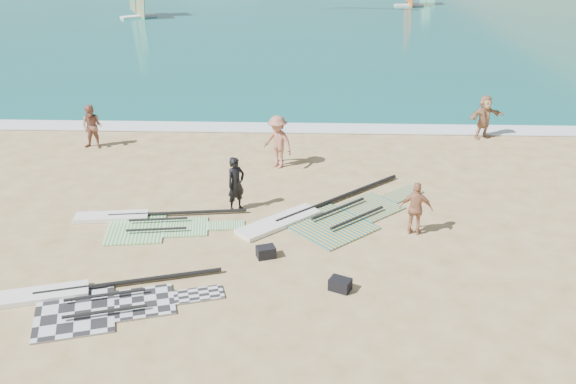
{
  "coord_description": "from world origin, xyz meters",
  "views": [
    {
      "loc": [
        1.66,
        -12.27,
        8.47
      ],
      "look_at": [
        1.1,
        4.0,
        1.0
      ],
      "focal_mm": 40.0,
      "sensor_mm": 36.0,
      "label": 1
    }
  ],
  "objects_px": {
    "rig_green": "(144,222)",
    "gear_bag_far": "(340,284)",
    "beachgoer_left": "(92,127)",
    "beachgoer_mid": "(278,142)",
    "beachgoer_back": "(416,209)",
    "person_wetsuit": "(236,184)",
    "rig_grey": "(85,300)",
    "beachgoer_right": "(484,117)",
    "gear_bag_near": "(266,252)",
    "rig_orange": "(324,216)"
  },
  "relations": [
    {
      "from": "rig_orange",
      "to": "beachgoer_right",
      "type": "bearing_deg",
      "value": 6.09
    },
    {
      "from": "gear_bag_near",
      "to": "person_wetsuit",
      "type": "height_order",
      "value": "person_wetsuit"
    },
    {
      "from": "rig_green",
      "to": "rig_grey",
      "type": "bearing_deg",
      "value": -103.53
    },
    {
      "from": "rig_green",
      "to": "beachgoer_mid",
      "type": "relative_size",
      "value": 2.71
    },
    {
      "from": "beachgoer_mid",
      "to": "beachgoer_left",
      "type": "bearing_deg",
      "value": -155.83
    },
    {
      "from": "beachgoer_mid",
      "to": "beachgoer_right",
      "type": "relative_size",
      "value": 1.08
    },
    {
      "from": "gear_bag_far",
      "to": "beachgoer_mid",
      "type": "height_order",
      "value": "beachgoer_mid"
    },
    {
      "from": "person_wetsuit",
      "to": "gear_bag_near",
      "type": "bearing_deg",
      "value": -113.16
    },
    {
      "from": "rig_green",
      "to": "person_wetsuit",
      "type": "xyz_separation_m",
      "value": [
        2.55,
        1.03,
        0.78
      ]
    },
    {
      "from": "beachgoer_left",
      "to": "beachgoer_right",
      "type": "bearing_deg",
      "value": 12.55
    },
    {
      "from": "rig_green",
      "to": "beachgoer_right",
      "type": "xyz_separation_m",
      "value": [
        11.4,
        7.64,
        0.8
      ]
    },
    {
      "from": "beachgoer_left",
      "to": "beachgoer_right",
      "type": "relative_size",
      "value": 0.97
    },
    {
      "from": "gear_bag_far",
      "to": "person_wetsuit",
      "type": "xyz_separation_m",
      "value": [
        -2.92,
        4.24,
        0.68
      ]
    },
    {
      "from": "rig_grey",
      "to": "beachgoer_back",
      "type": "height_order",
      "value": "beachgoer_back"
    },
    {
      "from": "beachgoer_left",
      "to": "gear_bag_near",
      "type": "bearing_deg",
      "value": -42.09
    },
    {
      "from": "rig_grey",
      "to": "gear_bag_far",
      "type": "bearing_deg",
      "value": -9.65
    },
    {
      "from": "gear_bag_far",
      "to": "beachgoer_left",
      "type": "relative_size",
      "value": 0.3
    },
    {
      "from": "gear_bag_far",
      "to": "person_wetsuit",
      "type": "distance_m",
      "value": 5.19
    },
    {
      "from": "beachgoer_mid",
      "to": "gear_bag_near",
      "type": "bearing_deg",
      "value": -52.67
    },
    {
      "from": "rig_orange",
      "to": "person_wetsuit",
      "type": "bearing_deg",
      "value": 128.06
    },
    {
      "from": "gear_bag_near",
      "to": "beachgoer_right",
      "type": "height_order",
      "value": "beachgoer_right"
    },
    {
      "from": "rig_grey",
      "to": "beachgoer_right",
      "type": "xyz_separation_m",
      "value": [
        11.82,
        11.55,
        0.8
      ]
    },
    {
      "from": "beachgoer_mid",
      "to": "beachgoer_back",
      "type": "relative_size",
      "value": 1.21
    },
    {
      "from": "rig_green",
      "to": "beachgoer_left",
      "type": "bearing_deg",
      "value": 111.41
    },
    {
      "from": "beachgoer_mid",
      "to": "beachgoer_right",
      "type": "distance_m",
      "value": 8.43
    },
    {
      "from": "rig_green",
      "to": "gear_bag_near",
      "type": "height_order",
      "value": "gear_bag_near"
    },
    {
      "from": "gear_bag_far",
      "to": "beachgoer_back",
      "type": "xyz_separation_m",
      "value": [
        2.16,
        2.9,
        0.62
      ]
    },
    {
      "from": "gear_bag_near",
      "to": "beachgoer_mid",
      "type": "distance_m",
      "value": 6.2
    },
    {
      "from": "gear_bag_near",
      "to": "beachgoer_back",
      "type": "relative_size",
      "value": 0.31
    },
    {
      "from": "rig_grey",
      "to": "gear_bag_far",
      "type": "height_order",
      "value": "gear_bag_far"
    },
    {
      "from": "rig_green",
      "to": "gear_bag_far",
      "type": "xyz_separation_m",
      "value": [
        5.47,
        -3.21,
        0.1
      ]
    },
    {
      "from": "beachgoer_left",
      "to": "person_wetsuit",
      "type": "bearing_deg",
      "value": -34.2
    },
    {
      "from": "rig_green",
      "to": "gear_bag_far",
      "type": "height_order",
      "value": "gear_bag_far"
    },
    {
      "from": "rig_green",
      "to": "beachgoer_right",
      "type": "distance_m",
      "value": 13.75
    },
    {
      "from": "gear_bag_near",
      "to": "person_wetsuit",
      "type": "distance_m",
      "value": 3.05
    },
    {
      "from": "gear_bag_far",
      "to": "person_wetsuit",
      "type": "bearing_deg",
      "value": 124.53
    },
    {
      "from": "beachgoer_back",
      "to": "gear_bag_near",
      "type": "bearing_deg",
      "value": 30.16
    },
    {
      "from": "rig_grey",
      "to": "beachgoer_right",
      "type": "distance_m",
      "value": 16.55
    },
    {
      "from": "rig_grey",
      "to": "beachgoer_back",
      "type": "relative_size",
      "value": 3.65
    },
    {
      "from": "gear_bag_near",
      "to": "rig_orange",
      "type": "bearing_deg",
      "value": 56.65
    },
    {
      "from": "person_wetsuit",
      "to": "beachgoer_right",
      "type": "height_order",
      "value": "beachgoer_right"
    },
    {
      "from": "beachgoer_right",
      "to": "rig_green",
      "type": "bearing_deg",
      "value": -171.59
    },
    {
      "from": "beachgoer_right",
      "to": "gear_bag_far",
      "type": "bearing_deg",
      "value": -144.09
    },
    {
      "from": "rig_orange",
      "to": "person_wetsuit",
      "type": "relative_size",
      "value": 3.45
    },
    {
      "from": "rig_grey",
      "to": "person_wetsuit",
      "type": "relative_size",
      "value": 3.36
    },
    {
      "from": "rig_green",
      "to": "beachgoer_left",
      "type": "xyz_separation_m",
      "value": [
        -3.3,
        6.03,
        0.77
      ]
    },
    {
      "from": "beachgoer_mid",
      "to": "beachgoer_right",
      "type": "bearing_deg",
      "value": 59.96
    },
    {
      "from": "beachgoer_back",
      "to": "beachgoer_right",
      "type": "xyz_separation_m",
      "value": [
        3.77,
        7.95,
        0.09
      ]
    },
    {
      "from": "beachgoer_back",
      "to": "person_wetsuit",
      "type": "bearing_deg",
      "value": -4.28
    },
    {
      "from": "beachgoer_mid",
      "to": "beachgoer_back",
      "type": "distance_m",
      "value": 6.2
    }
  ]
}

